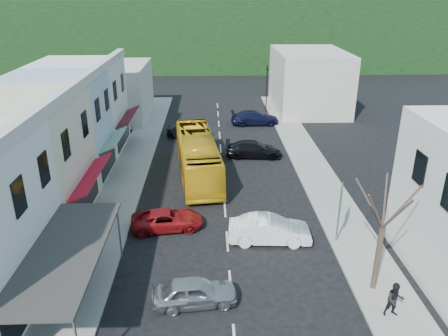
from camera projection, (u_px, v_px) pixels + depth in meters
ground at (227, 241)px, 25.85m from camera, size 120.00×120.00×0.00m
sidewalk_left at (129, 174)px, 34.82m from camera, size 3.00×52.00×0.15m
sidewalk_right at (315, 172)px, 35.27m from camera, size 3.00×52.00×0.15m
shopfront_row at (34, 151)px, 28.55m from camera, size 8.25×30.00×8.00m
distant_block_left at (112, 91)px, 49.25m from camera, size 8.00×10.00×6.00m
distant_block_right at (309, 80)px, 52.51m from camera, size 8.00×12.00×7.00m
hillside at (206, 28)px, 83.28m from camera, size 80.00×26.00×14.00m
bus at (198, 156)px, 34.42m from camera, size 3.85×11.81×3.10m
car_silver at (195, 292)px, 20.48m from camera, size 4.57×2.28×1.40m
car_white at (269, 231)px, 25.54m from camera, size 4.49×2.03×1.40m
car_red at (167, 218)px, 26.95m from camera, size 4.82×2.51×1.40m
car_black_near at (254, 149)px, 38.39m from camera, size 4.60×2.11×1.40m
car_black_far at (189, 131)px, 43.36m from camera, size 4.57×2.26×1.40m
car_navy_far at (255, 118)px, 47.46m from camera, size 4.58×2.04×1.40m
pedestrian_left at (82, 227)px, 25.45m from camera, size 0.48×0.65×1.70m
pedestrian_right at (395, 300)px, 19.48m from camera, size 0.71×0.45×1.70m
direction_sign at (339, 215)px, 24.95m from camera, size 1.22×1.78×3.70m
street_tree at (382, 228)px, 20.34m from camera, size 3.35×3.35×7.08m
traffic_signal at (267, 88)px, 51.75m from camera, size 1.09×1.38×5.55m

